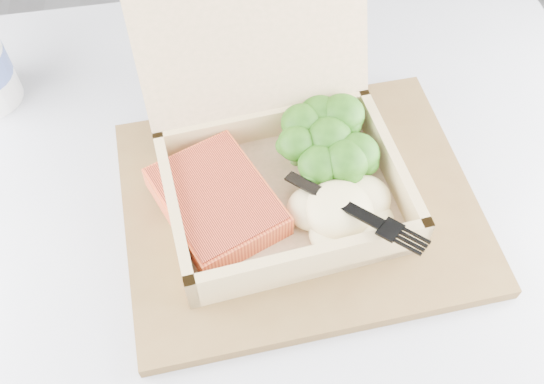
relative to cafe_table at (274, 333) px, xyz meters
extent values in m
plane|color=gray|center=(0.08, 0.53, -0.55)|extent=(4.00, 4.00, 0.00)
cylinder|color=black|center=(0.00, 0.00, -0.19)|extent=(0.08, 0.08, 0.71)
cube|color=#ACAFB7|center=(0.00, 0.00, 0.17)|extent=(0.87, 0.87, 0.03)
cube|color=brown|center=(0.03, 0.05, 0.20)|extent=(0.37, 0.31, 0.01)
cube|color=tan|center=(0.02, 0.05, 0.21)|extent=(0.25, 0.21, 0.01)
cube|color=tan|center=(-0.09, 0.04, 0.23)|extent=(0.04, 0.17, 0.05)
cube|color=tan|center=(0.12, 0.07, 0.23)|extent=(0.04, 0.17, 0.05)
cube|color=tan|center=(0.03, -0.03, 0.23)|extent=(0.22, 0.05, 0.05)
cube|color=tan|center=(0.00, 0.13, 0.23)|extent=(0.22, 0.05, 0.05)
cube|color=tan|center=(0.00, 0.17, 0.32)|extent=(0.23, 0.11, 0.16)
cube|color=#D65F2A|center=(-0.05, 0.05, 0.23)|extent=(0.14, 0.15, 0.03)
ellipsoid|color=beige|center=(0.06, 0.02, 0.23)|extent=(0.10, 0.09, 0.04)
cube|color=black|center=(0.02, 0.06, 0.25)|extent=(0.08, 0.08, 0.02)
cube|color=black|center=(0.07, 0.01, 0.25)|extent=(0.05, 0.05, 0.01)
cube|color=white|center=(0.06, 0.24, 0.19)|extent=(0.08, 0.15, 0.00)
camera|label=1|loc=(-0.03, -0.27, 0.70)|focal=40.00mm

